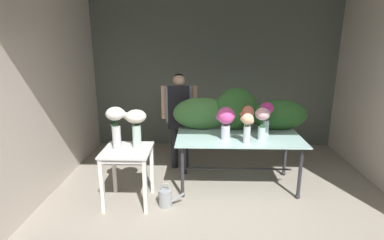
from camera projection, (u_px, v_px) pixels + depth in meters
ground_plane at (217, 179)px, 4.86m from camera, size 7.70×7.70×0.00m
wall_back at (214, 74)px, 6.15m from camera, size 5.02×0.12×2.99m
wall_left at (53, 87)px, 4.53m from camera, size 0.12×3.62×2.99m
display_table_glass at (238, 144)px, 4.50m from camera, size 1.84×0.96×0.80m
side_table_white at (127, 157)px, 4.02m from camera, size 0.63×0.64×0.78m
florist at (179, 111)px, 5.06m from camera, size 0.60×0.24×1.64m
foliage_backdrop at (239, 112)px, 4.74m from camera, size 2.12×0.32×0.67m
vase_peach_anemones at (247, 126)px, 4.12m from camera, size 0.18×0.17×0.42m
vase_blush_tulips at (262, 119)px, 4.25m from camera, size 0.22×0.21×0.47m
vase_magenta_dahlias at (266, 114)px, 4.47m from camera, size 0.20×0.19×0.50m
vase_coral_freesia at (248, 117)px, 4.55m from camera, size 0.21×0.18×0.43m
vase_fuchsia_ranunculus at (226, 120)px, 4.27m from camera, size 0.27×0.25×0.47m
vase_white_roses_tall at (116, 123)px, 3.90m from camera, size 0.26×0.24×0.57m
vase_cream_lisianthus_tall at (136, 123)px, 3.96m from camera, size 0.30×0.27×0.52m
watering_can at (166, 198)px, 4.06m from camera, size 0.35×0.18×0.34m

